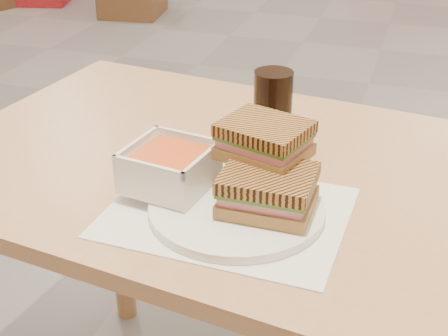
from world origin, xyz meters
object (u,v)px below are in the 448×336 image
(main_table, at_px, (271,228))
(plate, at_px, (237,208))
(panini_lower, at_px, (268,190))
(cola_glass, at_px, (273,111))
(soup_bowl, at_px, (170,169))

(main_table, relative_size, plate, 4.86)
(main_table, bearing_deg, panini_lower, -79.96)
(panini_lower, height_order, cola_glass, cola_glass)
(main_table, height_order, panini_lower, panini_lower)
(main_table, xyz_separation_m, plate, (-0.02, -0.15, 0.12))
(plate, relative_size, soup_bowl, 1.88)
(plate, relative_size, panini_lower, 1.98)
(panini_lower, bearing_deg, cola_glass, 102.64)
(main_table, height_order, plate, plate)
(main_table, bearing_deg, soup_bowl, -138.01)
(plate, bearing_deg, soup_bowl, 169.03)
(main_table, distance_m, panini_lower, 0.22)
(soup_bowl, bearing_deg, panini_lower, -6.54)
(panini_lower, relative_size, cola_glass, 0.91)
(plate, distance_m, cola_glass, 0.24)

